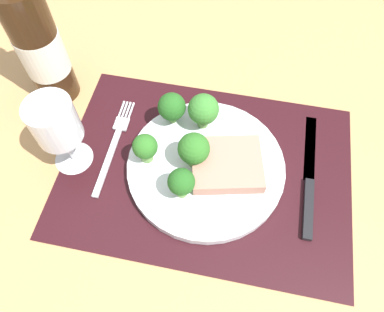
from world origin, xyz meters
TOP-DOWN VIEW (x-y plane):
  - ground_plane at (0.00, 0.00)cm, footprint 140.00×110.00cm
  - placemat at (0.00, 0.00)cm, footprint 46.95×33.56cm
  - plate at (0.00, 0.00)cm, footprint 25.38×25.38cm
  - steak at (3.30, 0.08)cm, footprint 12.74×11.59cm
  - broccoli_near_fork at (-9.51, -0.74)cm, footprint 3.98×3.98cm
  - broccoli_near_steak at (-2.02, 0.02)cm, footprint 4.96×4.96cm
  - broccoli_back_left at (-7.15, 7.39)cm, footprint 4.65×4.65cm
  - broccoli_front_edge at (-2.73, -5.70)cm, footprint 4.08×4.08cm
  - broccoli_center at (-1.93, 7.54)cm, footprint 5.10×5.10cm
  - fork at (-16.12, 1.42)cm, footprint 2.40×19.20cm
  - knife at (16.69, 0.53)cm, footprint 1.80×23.00cm
  - wine_bottle at (-29.73, 11.19)cm, footprint 7.42×7.42cm
  - wine_glass at (-21.95, -2.23)cm, footprint 6.95×6.95cm

SIDE VIEW (x-z plane):
  - ground_plane at x=0.00cm, z-range -3.00..0.00cm
  - placemat at x=0.00cm, z-range 0.00..0.30cm
  - fork at x=-16.12cm, z-range 0.30..0.80cm
  - knife at x=16.69cm, z-range 0.20..1.00cm
  - plate at x=0.00cm, z-range 0.30..1.90cm
  - steak at x=3.30cm, z-range 1.90..4.09cm
  - broccoli_near_fork at x=-9.51cm, z-range 2.42..7.96cm
  - broccoli_front_edge at x=-2.73cm, z-range 2.58..8.50cm
  - broccoli_back_left at x=-7.15cm, z-range 2.55..8.65cm
  - broccoli_near_steak at x=-2.02cm, z-range 2.55..9.19cm
  - broccoli_center at x=-1.93cm, z-range 2.60..9.41cm
  - wine_glass at x=-21.95cm, z-range 2.72..16.76cm
  - wine_bottle at x=-29.73cm, z-range -4.13..26.45cm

